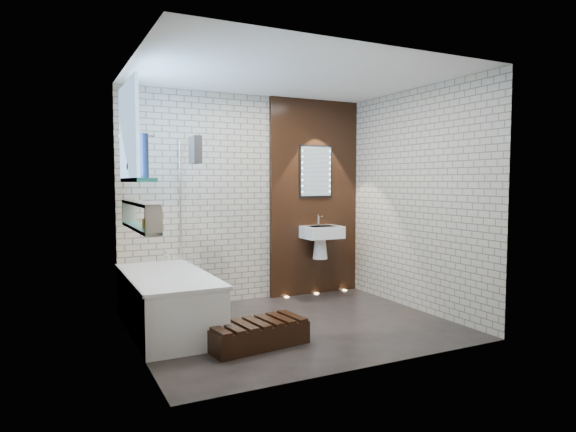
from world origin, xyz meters
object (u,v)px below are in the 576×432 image
led_mirror (316,171)px  walnut_step (257,335)px  washbasin (321,237)px  bath_screen (189,203)px  bathtub (167,302)px

led_mirror → walnut_step: led_mirror is taller
washbasin → walnut_step: washbasin is taller
washbasin → bath_screen: bearing=-174.2°
led_mirror → washbasin: bearing=-90.0°
bathtub → walnut_step: size_ratio=1.89×
washbasin → walnut_step: size_ratio=0.63×
bath_screen → walnut_step: size_ratio=1.52×
led_mirror → walnut_step: bearing=-133.3°
washbasin → walnut_step: 2.25m
bathtub → bath_screen: 1.14m
washbasin → led_mirror: led_mirror is taller
bath_screen → walnut_step: (0.27, -1.30, -1.18)m
washbasin → bathtub: bearing=-164.0°
bath_screen → walnut_step: bearing=-78.3°
led_mirror → walnut_step: 2.74m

